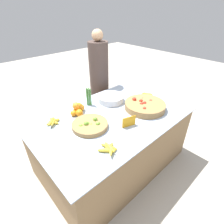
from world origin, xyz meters
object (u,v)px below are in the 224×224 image
Objects in this scene: metal_bowl at (111,98)px; vendor_person at (99,85)px; tomato_basket at (145,106)px; price_sign at (129,122)px; lime_bowl at (90,125)px.

vendor_person is (0.26, 0.54, -0.07)m from metal_bowl.
tomato_basket is at bearing -95.00° from vendor_person.
metal_bowl is 2.22× the size of price_sign.
price_sign reaches higher than metal_bowl.
tomato_basket is 0.32× the size of vendor_person.
lime_bowl is 0.40m from price_sign.
lime_bowl is at bearing -153.82° from metal_bowl.
vendor_person is at bearing 45.71° from lime_bowl.
metal_bowl is (0.53, 0.26, 0.01)m from lime_bowl.
price_sign is at bearing -41.45° from lime_bowl.
price_sign is 0.10× the size of vendor_person.
metal_bowl is 0.22× the size of vendor_person.
vendor_person reaches higher than tomato_basket.
metal_bowl is (-0.17, 0.41, -0.00)m from tomato_basket.
tomato_basket reaches higher than lime_bowl.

